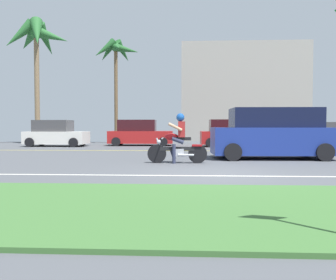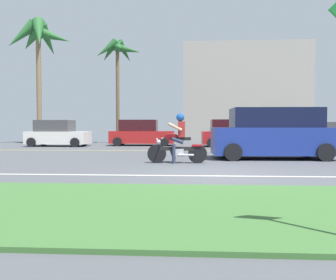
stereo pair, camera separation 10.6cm
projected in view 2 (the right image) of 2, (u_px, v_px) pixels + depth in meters
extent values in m
cube|color=#4C4F54|center=(209.00, 162.00, 12.25)|extent=(56.00, 30.00, 0.04)
cube|color=#3D6B33|center=(236.00, 208.00, 5.17)|extent=(56.00, 3.80, 0.06)
cube|color=silver|center=(217.00, 176.00, 8.73)|extent=(50.40, 0.12, 0.01)
cube|color=yellow|center=(203.00, 151.00, 17.64)|extent=(50.40, 0.12, 0.01)
cylinder|color=black|center=(157.00, 154.00, 11.81)|extent=(0.63, 0.10, 0.63)
cylinder|color=black|center=(197.00, 154.00, 11.74)|extent=(0.63, 0.10, 0.63)
cylinder|color=#B7BAC1|center=(160.00, 146.00, 11.79)|extent=(0.29, 0.05, 0.55)
cube|color=black|center=(177.00, 149.00, 11.77)|extent=(1.15, 0.11, 0.13)
cube|color=#B7BAC1|center=(179.00, 152.00, 11.77)|extent=(0.34, 0.21, 0.25)
ellipsoid|color=maroon|center=(171.00, 137.00, 11.76)|extent=(0.47, 0.25, 0.23)
cube|color=black|center=(183.00, 139.00, 11.74)|extent=(0.51, 0.24, 0.11)
cube|color=maroon|center=(197.00, 145.00, 11.73)|extent=(0.34, 0.17, 0.06)
cylinder|color=#B7BAC1|center=(162.00, 138.00, 11.78)|extent=(0.04, 0.66, 0.04)
sphere|color=#B7BAC1|center=(159.00, 142.00, 11.79)|extent=(0.15, 0.15, 0.15)
cylinder|color=#B7BAC1|center=(186.00, 155.00, 11.63)|extent=(0.53, 0.08, 0.07)
cube|color=maroon|center=(182.00, 129.00, 11.73)|extent=(0.23, 0.34, 0.53)
sphere|color=#194C9E|center=(180.00, 117.00, 11.72)|extent=(0.27, 0.27, 0.27)
cylinder|color=#2D334C|center=(178.00, 140.00, 11.86)|extent=(0.43, 0.14, 0.27)
cylinder|color=#2D334C|center=(178.00, 140.00, 11.65)|extent=(0.43, 0.14, 0.27)
cylinder|color=#2D334C|center=(174.00, 154.00, 11.63)|extent=(0.12, 0.12, 0.64)
cylinder|color=#2D334C|center=(173.00, 154.00, 11.91)|extent=(0.22, 0.12, 0.36)
cylinder|color=tan|center=(175.00, 127.00, 11.95)|extent=(0.48, 0.10, 0.30)
cylinder|color=tan|center=(175.00, 127.00, 11.53)|extent=(0.48, 0.10, 0.30)
cube|color=navy|center=(272.00, 141.00, 13.35)|extent=(4.57, 1.99, 1.02)
cube|color=black|center=(275.00, 118.00, 13.31)|extent=(3.30, 1.70, 0.74)
cylinder|color=black|center=(306.00, 149.00, 14.24)|extent=(0.65, 0.24, 0.64)
cylinder|color=black|center=(226.00, 149.00, 14.36)|extent=(0.65, 0.24, 0.64)
cylinder|color=black|center=(326.00, 152.00, 12.36)|extent=(0.65, 0.24, 0.64)
cylinder|color=black|center=(233.00, 152.00, 12.48)|extent=(0.65, 0.24, 0.64)
cylinder|color=black|center=(335.00, 140.00, 13.26)|extent=(0.21, 0.58, 0.58)
cube|color=white|center=(58.00, 138.00, 21.77)|extent=(3.76, 1.75, 0.76)
cube|color=#444346|center=(55.00, 126.00, 21.76)|extent=(2.19, 1.48, 0.71)
cylinder|color=black|center=(31.00, 142.00, 21.04)|extent=(0.56, 0.19, 0.56)
cylinder|color=black|center=(75.00, 142.00, 20.83)|extent=(0.56, 0.19, 0.56)
cylinder|color=black|center=(43.00, 141.00, 22.72)|extent=(0.56, 0.19, 0.56)
cylinder|color=black|center=(84.00, 141.00, 22.51)|extent=(0.56, 0.19, 0.56)
cube|color=#AD1E1E|center=(143.00, 137.00, 22.64)|extent=(4.12, 1.92, 0.78)
cube|color=#351116|center=(139.00, 125.00, 22.62)|extent=(2.40, 1.63, 0.72)
cylinder|color=black|center=(117.00, 142.00, 21.79)|extent=(0.56, 0.19, 0.56)
cylinder|color=black|center=(164.00, 142.00, 21.67)|extent=(0.56, 0.19, 0.56)
cylinder|color=black|center=(123.00, 141.00, 23.64)|extent=(0.56, 0.19, 0.56)
cylinder|color=black|center=(166.00, 141.00, 23.51)|extent=(0.56, 0.19, 0.56)
cube|color=#AD1E1E|center=(232.00, 138.00, 21.43)|extent=(3.73, 1.84, 0.78)
cube|color=#351116|center=(229.00, 125.00, 21.41)|extent=(2.17, 1.57, 0.72)
cylinder|color=black|center=(212.00, 143.00, 20.61)|extent=(0.56, 0.19, 0.56)
cylinder|color=black|center=(257.00, 143.00, 20.49)|extent=(0.56, 0.19, 0.56)
cylinder|color=black|center=(209.00, 141.00, 22.39)|extent=(0.56, 0.19, 0.56)
cylinder|color=black|center=(251.00, 141.00, 22.27)|extent=(0.56, 0.19, 0.56)
cube|color=white|center=(319.00, 138.00, 22.72)|extent=(4.14, 1.99, 0.71)
cube|color=#444346|center=(323.00, 127.00, 22.66)|extent=(2.44, 1.62, 0.65)
cylinder|color=black|center=(293.00, 140.00, 23.76)|extent=(0.57, 0.22, 0.56)
cylinder|color=black|center=(299.00, 141.00, 22.10)|extent=(0.57, 0.22, 0.56)
cylinder|color=brown|center=(118.00, 96.00, 25.29)|extent=(0.25, 0.25, 6.94)
sphere|color=#235B28|center=(117.00, 47.00, 25.16)|extent=(0.66, 0.66, 0.66)
cone|color=#235B28|center=(128.00, 50.00, 25.11)|extent=(1.86, 0.64, 1.00)
cone|color=#235B28|center=(125.00, 52.00, 25.83)|extent=(1.40, 1.83, 1.65)
cone|color=#235B28|center=(110.00, 51.00, 25.63)|extent=(1.78, 1.46, 1.69)
cone|color=#235B28|center=(106.00, 49.00, 24.87)|extent=(1.88, 1.33, 1.59)
cone|color=#235B28|center=(119.00, 48.00, 24.40)|extent=(1.21, 1.97, 1.02)
cylinder|color=#846B4C|center=(39.00, 89.00, 24.61)|extent=(0.34, 0.34, 7.79)
sphere|color=#28662D|center=(38.00, 33.00, 24.46)|extent=(0.89, 0.89, 0.89)
cone|color=#28662D|center=(53.00, 37.00, 24.43)|extent=(2.57, 0.93, 1.53)
cone|color=#28662D|center=(48.00, 40.00, 25.50)|extent=(1.34, 2.35, 2.39)
cone|color=#28662D|center=(32.00, 39.00, 25.23)|extent=(2.47, 2.32, 1.87)
cone|color=#28662D|center=(22.00, 35.00, 24.03)|extent=(2.45, 1.83, 2.31)
cone|color=#28662D|center=(39.00, 33.00, 23.47)|extent=(1.74, 2.37, 2.39)
cube|color=#A8A399|center=(244.00, 94.00, 29.80)|extent=(10.38, 4.00, 8.08)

